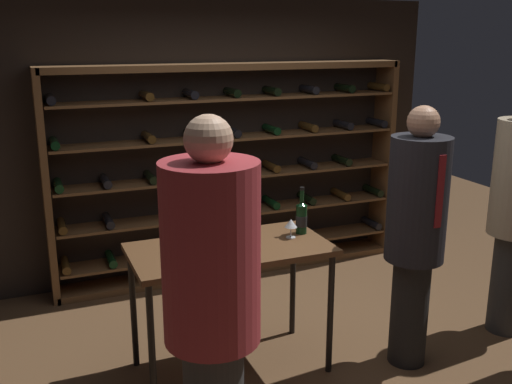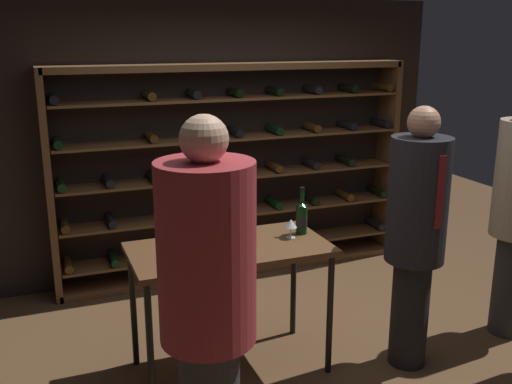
# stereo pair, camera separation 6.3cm
# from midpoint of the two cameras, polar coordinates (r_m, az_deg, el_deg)

# --- Properties ---
(ground_plane) EXTENTS (9.89, 9.89, 0.00)m
(ground_plane) POSITION_cam_midpoint_polar(r_m,az_deg,el_deg) (4.43, 4.61, -15.99)
(ground_plane) COLOR brown
(back_wall) EXTENTS (4.56, 0.10, 2.63)m
(back_wall) POSITION_cam_midpoint_polar(r_m,az_deg,el_deg) (5.69, -3.69, 5.22)
(back_wall) COLOR black
(back_wall) RESTS_ON ground
(wine_rack) EXTENTS (3.45, 0.32, 2.04)m
(wine_rack) POSITION_cam_midpoint_polar(r_m,az_deg,el_deg) (5.60, -1.67, 1.92)
(wine_rack) COLOR brown
(wine_rack) RESTS_ON ground
(tasting_table) EXTENTS (1.33, 0.69, 0.91)m
(tasting_table) POSITION_cam_midpoint_polar(r_m,az_deg,el_deg) (3.97, -2.13, -6.57)
(tasting_table) COLOR brown
(tasting_table) RESTS_ON ground
(person_guest_plum_blouse) EXTENTS (0.40, 0.41, 1.85)m
(person_guest_plum_blouse) POSITION_cam_midpoint_polar(r_m,az_deg,el_deg) (4.12, 15.77, -3.36)
(person_guest_plum_blouse) COLOR black
(person_guest_plum_blouse) RESTS_ON ground
(person_host_in_suit) EXTENTS (0.48, 0.48, 1.94)m
(person_host_in_suit) POSITION_cam_midpoint_polar(r_m,az_deg,el_deg) (2.89, -4.12, -9.87)
(person_host_in_suit) COLOR #2E2E2E
(person_host_in_suit) RESTS_ON ground
(wine_bottle_amber_reserve) EXTENTS (0.08, 0.08, 0.34)m
(wine_bottle_amber_reserve) POSITION_cam_midpoint_polar(r_m,az_deg,el_deg) (4.08, -4.31, -2.82)
(wine_bottle_amber_reserve) COLOR #4C3314
(wine_bottle_amber_reserve) RESTS_ON tasting_table
(wine_bottle_black_capsule) EXTENTS (0.08, 0.08, 0.34)m
(wine_bottle_black_capsule) POSITION_cam_midpoint_polar(r_m,az_deg,el_deg) (4.16, 4.91, -2.49)
(wine_bottle_black_capsule) COLOR black
(wine_bottle_black_capsule) RESTS_ON tasting_table
(wine_glass_stemmed_right) EXTENTS (0.09, 0.09, 0.14)m
(wine_glass_stemmed_right) POSITION_cam_midpoint_polar(r_m,az_deg,el_deg) (4.07, 3.86, -3.15)
(wine_glass_stemmed_right) COLOR silver
(wine_glass_stemmed_right) RESTS_ON tasting_table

